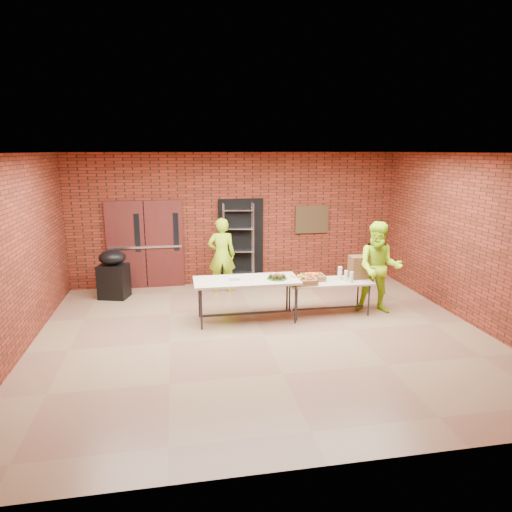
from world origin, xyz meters
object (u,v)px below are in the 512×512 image
(table_right, at_px, (329,283))
(covered_grill, at_px, (113,274))
(table_left, at_px, (246,283))
(wire_rack, at_px, (238,244))
(volunteer_woman, at_px, (222,255))
(volunteer_man, at_px, (379,268))
(coffee_dispenser, at_px, (358,267))

(table_right, relative_size, covered_grill, 1.54)
(table_left, height_order, table_right, table_left)
(wire_rack, bearing_deg, volunteer_woman, -122.67)
(volunteer_woman, bearing_deg, volunteer_man, 149.57)
(coffee_dispenser, bearing_deg, volunteer_man, -26.30)
(wire_rack, bearing_deg, volunteer_man, -35.64)
(table_left, bearing_deg, wire_rack, 85.71)
(table_left, height_order, coffee_dispenser, coffee_dispenser)
(covered_grill, xyz_separation_m, volunteer_man, (5.41, -1.90, 0.39))
(wire_rack, bearing_deg, coffee_dispenser, -37.98)
(wire_rack, distance_m, coffee_dispenser, 3.15)
(coffee_dispenser, height_order, volunteer_man, volunteer_man)
(table_left, bearing_deg, coffee_dispenser, 4.79)
(wire_rack, relative_size, volunteer_woman, 1.15)
(wire_rack, distance_m, table_right, 2.85)
(table_right, height_order, covered_grill, covered_grill)
(table_left, height_order, volunteer_woman, volunteer_woman)
(table_right, bearing_deg, covered_grill, 158.88)
(table_left, relative_size, volunteer_man, 1.08)
(wire_rack, relative_size, coffee_dispenser, 4.40)
(coffee_dispenser, bearing_deg, covered_grill, 161.23)
(table_right, bearing_deg, table_left, -175.78)
(table_left, bearing_deg, volunteer_man, 0.38)
(wire_rack, bearing_deg, covered_grill, -159.66)
(coffee_dispenser, bearing_deg, table_left, -175.48)
(wire_rack, bearing_deg, table_right, -48.97)
(table_right, distance_m, volunteer_man, 1.06)
(volunteer_woman, bearing_deg, covered_grill, 4.11)
(coffee_dispenser, bearing_deg, wire_rack, 133.04)
(coffee_dispenser, distance_m, volunteer_woman, 3.16)
(covered_grill, bearing_deg, volunteer_woman, 17.66)
(covered_grill, height_order, volunteer_man, volunteer_man)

